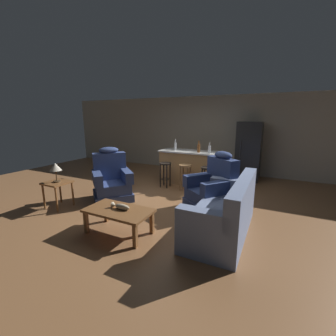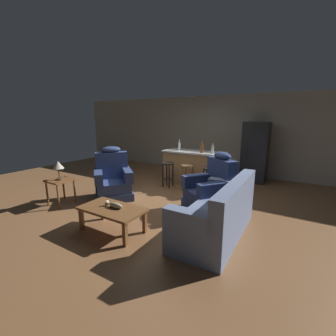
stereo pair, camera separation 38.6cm
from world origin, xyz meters
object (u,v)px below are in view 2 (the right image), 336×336
object	(u,v)px
recliner_near_island	(212,190)
bar_stool_middle	(187,173)
end_table	(60,184)
kitchen_island	(194,168)
recliner_near_lamp	(113,180)
bar_stool_left	(168,170)
couch	(219,215)
bottle_tall_green	(202,148)
fish_figurine	(114,205)
table_lamp	(58,166)
bar_stool_right	(209,176)
bottle_wine_dark	(179,146)
bottle_short_amber	(212,150)
refrigerator	(255,152)
coffee_table	(112,211)

from	to	relation	value
recliner_near_island	bar_stool_middle	distance (m)	1.31
end_table	kitchen_island	size ratio (longest dim) A/B	0.31
recliner_near_lamp	bar_stool_left	bearing A→B (deg)	102.94
couch	bottle_tall_green	bearing A→B (deg)	-61.31
recliner_near_lamp	fish_figurine	bearing A→B (deg)	-3.56
table_lamp	bar_stool_right	size ratio (longest dim) A/B	0.60
recliner_near_island	kitchen_island	distance (m)	1.84
fish_figurine	bar_stool_right	xyz separation A→B (m)	(0.66, 2.58, 0.01)
couch	bottle_wine_dark	bearing A→B (deg)	-50.24
recliner_near_island	recliner_near_lamp	bearing A→B (deg)	-40.56
fish_figurine	bottle_short_amber	distance (m)	3.14
fish_figurine	bottle_tall_green	distance (m)	3.14
bar_stool_middle	refrigerator	bearing A→B (deg)	54.40
recliner_near_island	table_lamp	world-z (taller)	recliner_near_island
bar_stool_right	fish_figurine	bearing A→B (deg)	-104.38
bar_stool_right	bottle_short_amber	size ratio (longest dim) A/B	2.36
bar_stool_left	refrigerator	bearing A→B (deg)	43.88
bottle_short_amber	bottle_tall_green	bearing A→B (deg)	172.73
table_lamp	refrigerator	xyz separation A→B (m)	(3.25, 4.14, 0.01)
coffee_table	bar_stool_left	bearing A→B (deg)	100.77
bar_stool_left	bottle_wine_dark	world-z (taller)	bottle_wine_dark
recliner_near_lamp	recliner_near_island	distance (m)	2.36
recliner_near_lamp	recliner_near_island	world-z (taller)	same
kitchen_island	coffee_table	bearing A→B (deg)	-90.08
table_lamp	bar_stool_middle	size ratio (longest dim) A/B	0.60
fish_figurine	recliner_near_lamp	bearing A→B (deg)	135.30
table_lamp	bar_stool_left	bearing A→B (deg)	59.70
recliner_near_lamp	end_table	size ratio (longest dim) A/B	2.14
bar_stool_right	coffee_table	bearing A→B (deg)	-104.74
bottle_tall_green	bottle_wine_dark	bearing A→B (deg)	172.00
bottle_tall_green	kitchen_island	bearing A→B (deg)	152.50
couch	bottle_short_amber	xyz separation A→B (m)	(-0.97, 2.24, 0.72)
couch	end_table	distance (m)	3.46
recliner_near_lamp	refrigerator	bearing A→B (deg)	91.58
coffee_table	refrigerator	xyz separation A→B (m)	(1.41, 4.44, 0.52)
recliner_near_lamp	bottle_wine_dark	bearing A→B (deg)	110.11
recliner_near_lamp	bottle_tall_green	size ratio (longest dim) A/B	3.76
couch	bar_stool_left	size ratio (longest dim) A/B	2.81
bar_stool_middle	bar_stool_right	distance (m)	0.59
recliner_near_island	bottle_wine_dark	world-z (taller)	bottle_wine_dark
recliner_near_island	bar_stool_right	bearing A→B (deg)	-117.80
fish_figurine	bottle_short_amber	bearing A→B (deg)	79.48
coffee_table	bottle_wine_dark	world-z (taller)	bottle_wine_dark
coffee_table	bar_stool_left	size ratio (longest dim) A/B	1.62
couch	coffee_table	bearing A→B (deg)	27.20
bottle_tall_green	coffee_table	bearing A→B (deg)	-95.06
recliner_near_lamp	bar_stool_middle	size ratio (longest dim) A/B	1.76
coffee_table	recliner_near_island	size ratio (longest dim) A/B	0.92
recliner_near_island	kitchen_island	bearing A→B (deg)	-106.66
bottle_tall_green	couch	bearing A→B (deg)	-60.75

